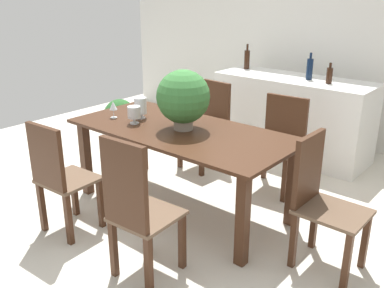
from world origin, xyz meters
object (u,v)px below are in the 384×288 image
object	(u,v)px
chair_far_right	(280,138)
potted_plant_floor	(120,121)
chair_foot_end	(320,197)
wine_bottle_dark	(247,59)
chair_far_left	(209,121)
wine_glass	(113,106)
wine_bottle_amber	(310,69)
flower_centerpiece	(183,98)
chair_near_left	(59,175)
crystal_vase_left	(140,106)
dining_table	(181,141)
crystal_vase_center_near	(134,113)
wine_bottle_tall	(329,75)
kitchen_counter	(291,117)
chair_near_right	(136,207)

from	to	relation	value
chair_far_right	potted_plant_floor	bearing A→B (deg)	-178.79
chair_foot_end	wine_bottle_dark	distance (m)	2.84
potted_plant_floor	chair_far_left	bearing A→B (deg)	9.28
chair_far_left	chair_foot_end	distance (m)	2.01
wine_glass	wine_bottle_amber	world-z (taller)	wine_bottle_amber
flower_centerpiece	chair_foot_end	bearing A→B (deg)	-0.29
chair_near_left	wine_glass	distance (m)	0.92
flower_centerpiece	wine_glass	distance (m)	0.77
chair_far_left	wine_glass	size ratio (longest dim) A/B	5.97
chair_foot_end	wine_bottle_dark	size ratio (longest dim) A/B	3.13
chair_far_right	crystal_vase_left	xyz separation A→B (m)	(-0.95, -0.98, 0.36)
dining_table	crystal_vase_center_near	bearing A→B (deg)	-159.82
crystal_vase_left	wine_glass	world-z (taller)	crystal_vase_left
crystal_vase_left	wine_bottle_amber	size ratio (longest dim) A/B	0.66
chair_foot_end	chair_far_right	bearing A→B (deg)	42.11
chair_far_left	potted_plant_floor	world-z (taller)	chair_far_left
chair_far_right	wine_glass	size ratio (longest dim) A/B	5.81
chair_foot_end	flower_centerpiece	xyz separation A→B (m)	(-1.29, 0.01, 0.51)
flower_centerpiece	wine_bottle_amber	xyz separation A→B (m)	(0.25, 1.88, 0.02)
crystal_vase_left	wine_bottle_amber	distance (m)	2.05
chair_far_left	potted_plant_floor	distance (m)	1.31
dining_table	wine_bottle_tall	world-z (taller)	wine_bottle_tall
chair_far_right	chair_foot_end	size ratio (longest dim) A/B	0.95
chair_far_right	flower_centerpiece	size ratio (longest dim) A/B	1.78
dining_table	kitchen_counter	distance (m)	1.89
chair_foot_end	kitchen_counter	size ratio (longest dim) A/B	0.53
chair_near_right	wine_bottle_amber	distance (m)	2.91
chair_far_left	chair_foot_end	size ratio (longest dim) A/B	0.97
wine_bottle_dark	chair_near_left	bearing A→B (deg)	-86.29
chair_far_right	flower_centerpiece	bearing A→B (deg)	-118.26
flower_centerpiece	kitchen_counter	size ratio (longest dim) A/B	0.28
wine_bottle_dark	wine_bottle_tall	world-z (taller)	wine_bottle_dark
crystal_vase_center_near	chair_far_left	bearing A→B (deg)	90.93
kitchen_counter	potted_plant_floor	bearing A→B (deg)	-148.70
chair_near_left	chair_far_left	world-z (taller)	chair_near_left
flower_centerpiece	wine_glass	bearing A→B (deg)	-167.38
kitchen_counter	wine_bottle_amber	world-z (taller)	wine_bottle_amber
chair_near_right	wine_bottle_amber	size ratio (longest dim) A/B	3.50
wine_bottle_amber	chair_foot_end	bearing A→B (deg)	-61.09
chair_far_right	wine_glass	world-z (taller)	chair_far_right
wine_bottle_dark	wine_bottle_amber	bearing A→B (deg)	-6.74
dining_table	chair_near_right	xyz separation A→B (m)	(0.46, -0.98, -0.09)
flower_centerpiece	wine_bottle_tall	bearing A→B (deg)	74.28
chair_near_left	flower_centerpiece	distance (m)	1.20
chair_near_right	chair_foot_end	xyz separation A→B (m)	(0.85, 0.98, -0.03)
wine_glass	kitchen_counter	xyz separation A→B (m)	(0.81, 2.03, -0.41)
dining_table	wine_bottle_amber	distance (m)	1.95
dining_table	crystal_vase_left	size ratio (longest dim) A/B	10.17
crystal_vase_left	wine_bottle_dark	bearing A→B (deg)	93.87
flower_centerpiece	potted_plant_floor	size ratio (longest dim) A/B	0.87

